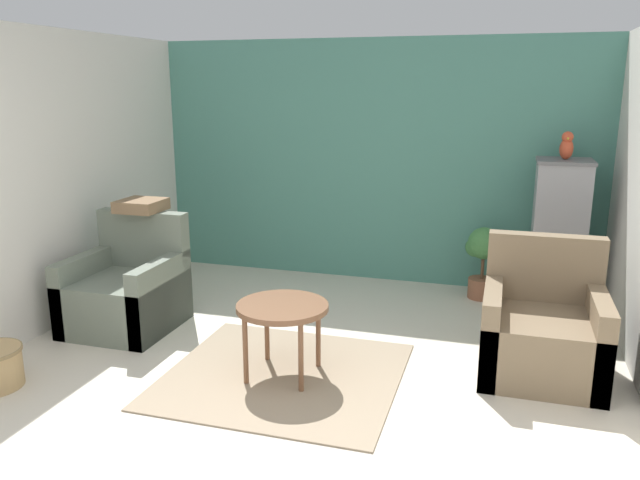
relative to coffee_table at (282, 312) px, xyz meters
The scene contains 10 objects.
wall_back_accent 2.58m from the coffee_table, 87.75° to the left, with size 4.65×0.06×2.46m.
wall_left 2.39m from the coffee_table, 165.21° to the left, with size 0.06×3.71×2.46m.
area_rug 0.47m from the coffee_table, behind, with size 1.62×1.54×0.01m.
coffee_table is the anchor object (origin of this frame).
armchair_left 1.67m from the coffee_table, 162.43° to the left, with size 0.82×0.83×0.94m.
armchair_right 1.84m from the coffee_table, 18.58° to the left, with size 0.82×0.83×0.94m.
birdcage 2.78m from the coffee_table, 46.67° to the left, with size 0.54×0.54×1.37m.
parrot 2.95m from the coffee_table, 46.70° to the left, with size 0.11×0.21×0.25m.
potted_plant 2.46m from the coffee_table, 59.29° to the left, with size 0.34×0.30×0.70m.
throw_pillow 1.85m from the coffee_table, 152.99° to the left, with size 0.36×0.36×0.10m.
Camera 1 is at (1.32, -2.53, 2.01)m, focal length 35.00 mm.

